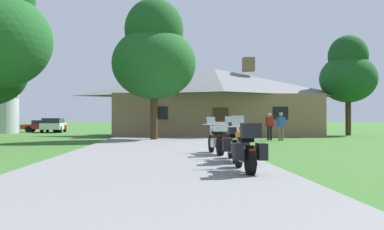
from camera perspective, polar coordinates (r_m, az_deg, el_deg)
The scene contains 13 objects.
ground_plane at distance 21.24m, azimuth -4.46°, elevation -4.01°, with size 500.00×500.00×0.00m, color #386628.
asphalt_driveway at distance 19.24m, azimuth -4.57°, elevation -4.27°, with size 6.40×80.00×0.06m, color slate.
motorcycle_orange_nearest_to_camera at distance 9.77m, azimuth 7.23°, elevation -4.40°, with size 0.72×2.08×1.30m.
motorcycle_blue_second_in_row at distance 12.30m, azimuth 5.65°, elevation -3.63°, with size 0.75×2.08×1.30m.
motorcycle_silver_farthest_in_row at distance 14.78m, azimuth 3.30°, elevation -3.09°, with size 0.70×2.08×1.30m.
stone_lodge at distance 34.05m, azimuth 3.03°, elevation 1.88°, with size 16.18×8.37×6.24m.
bystander_blue_shirt_near_lodge at distance 26.09m, azimuth 11.81°, elevation -1.29°, with size 0.54×0.28×1.69m.
bystander_red_shirt_beside_signpost at distance 26.51m, azimuth 10.34°, elevation -1.32°, with size 0.54×0.28×1.67m.
tree_right_of_lodge at distance 36.40m, azimuth 20.16°, elevation 5.40°, with size 4.48×4.48×8.01m.
tree_by_lodge_front at distance 26.37m, azimuth -5.10°, elevation 8.17°, with size 5.13×5.13×8.66m.
metal_silo_distant at distance 43.04m, azimuth -24.05°, elevation 2.76°, with size 3.00×3.00×7.51m.
parked_white_suv_far_left at distance 43.85m, azimuth -18.02°, elevation -1.23°, with size 2.23×4.74×1.40m.
parked_red_sedan_far_left at distance 45.39m, azimuth -19.22°, elevation -1.37°, with size 4.34×2.18×1.20m.
Camera 1 is at (0.40, -1.20, 1.25)m, focal length 39.86 mm.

